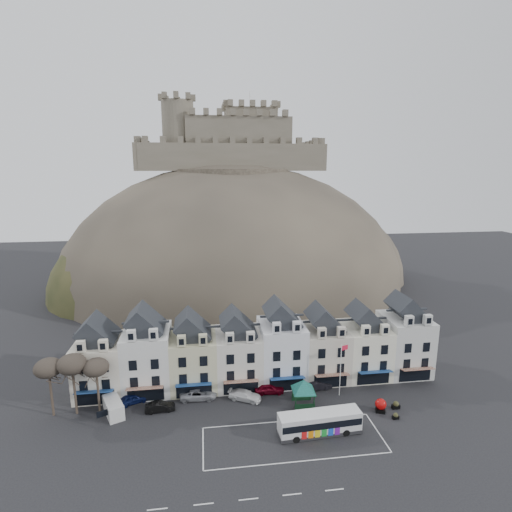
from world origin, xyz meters
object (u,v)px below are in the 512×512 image
Objects in this scene: bus at (320,422)px; car_silver at (198,394)px; bus_shelter at (304,386)px; flagpole at (341,366)px; car_navy at (133,398)px; car_black at (160,407)px; car_maroon at (269,388)px; white_van at (113,407)px; red_buoy at (381,405)px; car_charcoal at (318,385)px; car_white at (245,395)px.

car_silver is (-15.12, 9.96, -0.89)m from bus.
bus_shelter is 6.49m from flagpole.
bus_shelter is 1.49× the size of car_navy.
car_black is 5.74m from car_silver.
car_black is 0.91× the size of car_maroon.
white_van is at bearing -179.76° from bus_shelter.
red_buoy is 9.59m from car_charcoal.
car_black is at bearing 120.26° from car_white.
flagpole is (5.51, 8.06, 2.96)m from bus.
flagpole reaches higher than car_navy.
white_van is at bearing 117.91° from car_white.
red_buoy is at bearing -81.79° from car_white.
car_charcoal is (-6.94, 6.61, -0.26)m from red_buoy.
red_buoy reaches higher than car_black.
car_navy is at bearing 109.82° from car_white.
car_navy is at bearing 53.25° from car_black.
white_van reaches higher than car_white.
car_maroon is at bearing 169.08° from flagpole.
car_silver is (-14.60, 3.76, -2.34)m from bus_shelter.
red_buoy is 18.88m from car_white.
car_silver is (-24.78, 6.54, -0.21)m from red_buoy.
car_silver is at bearing 174.74° from flagpole.
bus_shelter reaches higher than car_charcoal.
flagpole is 1.64× the size of white_van.
flagpole is 30.17m from car_navy.
flagpole reaches higher than car_charcoal.
bus is 18.12m from car_silver.
car_black is 0.96× the size of car_charcoal.
white_van is 3.22m from car_navy.
car_maroon is at bearing -46.15° from car_white.
car_charcoal is (3.24, 3.83, -2.38)m from bus_shelter.
bus_shelter is 10.76m from red_buoy.
red_buoy is at bearing -48.17° from flagpole.
car_silver is (-20.63, 1.90, -3.85)m from flagpole.
car_maroon reaches higher than car_silver.
bus is 27.59m from white_van.
bus is 1.31× the size of flagpole.
flagpole reaches higher than car_black.
bus_shelter is 19.99m from car_black.
car_white is at bearing -89.15° from car_black.
flagpole is at bearing -94.20° from car_silver.
bus_shelter is at bearing -83.12° from car_white.
bus_shelter is 3.34× the size of red_buoy.
car_silver is (5.20, 2.43, 0.07)m from car_black.
red_buoy reaches higher than car_charcoal.
flagpole is 1.99× the size of car_black.
car_silver is 1.09× the size of car_white.
car_black is at bearing -178.83° from flagpole.
car_silver is 10.40m from car_maroon.
flagpole is at bearing -68.19° from car_white.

